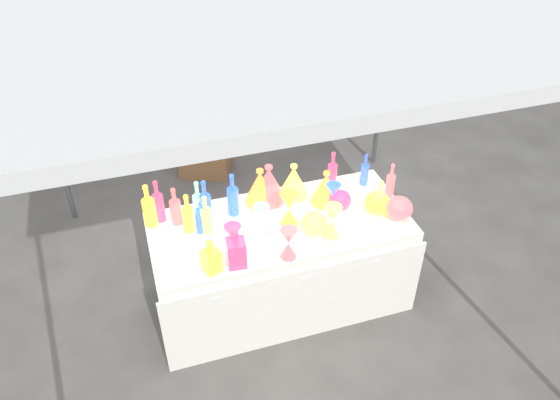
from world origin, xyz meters
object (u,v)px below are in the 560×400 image
object	(u,v)px
bottle_0	(148,205)
display_table	(280,263)
cardboard_box_closed	(205,156)
decanter_0	(211,256)
globe_0	(377,203)
hourglass_0	(233,240)
lampshade_0	(260,186)

from	to	relation	value
bottle_0	display_table	bearing A→B (deg)	-16.90
cardboard_box_closed	decanter_0	world-z (taller)	decanter_0
globe_0	decanter_0	bearing A→B (deg)	-169.53
display_table	cardboard_box_closed	bearing A→B (deg)	96.15
globe_0	hourglass_0	bearing A→B (deg)	-174.00
cardboard_box_closed	globe_0	world-z (taller)	globe_0
decanter_0	bottle_0	bearing A→B (deg)	96.49
hourglass_0	display_table	bearing A→B (deg)	26.47
decanter_0	hourglass_0	world-z (taller)	decanter_0
bottle_0	hourglass_0	distance (m)	0.65
display_table	lampshade_0	size ratio (longest dim) A/B	6.72
hourglass_0	lampshade_0	bearing A→B (deg)	56.53
hourglass_0	lampshade_0	size ratio (longest dim) A/B	0.81
lampshade_0	hourglass_0	bearing A→B (deg)	-110.62
cardboard_box_closed	decanter_0	distance (m)	2.32
decanter_0	display_table	bearing A→B (deg)	6.97
cardboard_box_closed	lampshade_0	size ratio (longest dim) A/B	1.77
hourglass_0	globe_0	xyz separation A→B (m)	(1.07, 0.11, -0.04)
display_table	decanter_0	bearing A→B (deg)	-150.93
display_table	globe_0	xyz separation A→B (m)	(0.69, -0.07, 0.45)
hourglass_0	decanter_0	bearing A→B (deg)	-145.65
cardboard_box_closed	bottle_0	xyz separation A→B (m)	(-0.65, -1.62, 0.74)
display_table	globe_0	bearing A→B (deg)	-6.14
display_table	globe_0	distance (m)	0.83
hourglass_0	globe_0	bearing A→B (deg)	6.00
lampshade_0	cardboard_box_closed	bearing A→B (deg)	107.98
decanter_0	lampshade_0	size ratio (longest dim) A/B	0.92
bottle_0	decanter_0	bearing A→B (deg)	-61.41
hourglass_0	globe_0	distance (m)	1.07
display_table	hourglass_0	xyz separation A→B (m)	(-0.37, -0.19, 0.49)
decanter_0	lampshade_0	distance (m)	0.77
bottle_0	lampshade_0	world-z (taller)	bottle_0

